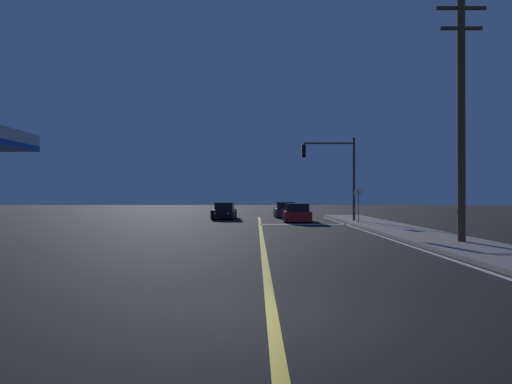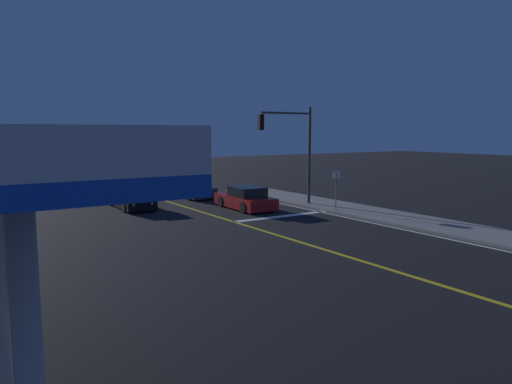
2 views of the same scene
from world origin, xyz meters
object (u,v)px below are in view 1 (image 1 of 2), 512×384
object	(u,v)px
utility_pole_right	(461,113)
street_sign_corner	(358,200)
traffic_signal_near_right	(335,166)
car_far_approaching_red	(296,214)
car_parked_curb_charcoal	(285,211)
car_side_waiting_black	(224,212)

from	to	relation	value
utility_pole_right	street_sign_corner	bearing A→B (deg)	96.62
traffic_signal_near_right	street_sign_corner	world-z (taller)	traffic_signal_near_right
car_far_approaching_red	car_parked_curb_charcoal	xyz separation A→B (m)	(-0.47, 6.36, -0.00)
traffic_signal_near_right	utility_pole_right	xyz separation A→B (m)	(2.42, -14.87, 1.17)
car_side_waiting_black	traffic_signal_near_right	bearing A→B (deg)	150.02
car_parked_curb_charcoal	street_sign_corner	distance (m)	11.07
street_sign_corner	car_side_waiting_black	bearing A→B (deg)	139.57
car_parked_curb_charcoal	traffic_signal_near_right	bearing A→B (deg)	-67.75
car_far_approaching_red	utility_pole_right	xyz separation A→B (m)	(5.10, -15.91, 4.63)
car_parked_curb_charcoal	utility_pole_right	xyz separation A→B (m)	(5.57, -22.27, 4.63)
car_parked_curb_charcoal	street_sign_corner	world-z (taller)	street_sign_corner
car_far_approaching_red	car_parked_curb_charcoal	bearing A→B (deg)	96.03
car_far_approaching_red	utility_pole_right	distance (m)	17.34
utility_pole_right	street_sign_corner	world-z (taller)	utility_pole_right
car_far_approaching_red	car_side_waiting_black	bearing A→B (deg)	145.68
car_far_approaching_red	car_parked_curb_charcoal	distance (m)	6.37
car_parked_curb_charcoal	car_side_waiting_black	size ratio (longest dim) A/B	0.92
street_sign_corner	car_far_approaching_red	bearing A→B (deg)	133.95
car_side_waiting_black	traffic_signal_near_right	distance (m)	10.38
car_parked_curb_charcoal	car_side_waiting_black	distance (m)	5.63
utility_pole_right	street_sign_corner	xyz separation A→B (m)	(-1.40, 12.07, -3.60)
car_far_approaching_red	street_sign_corner	world-z (taller)	street_sign_corner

